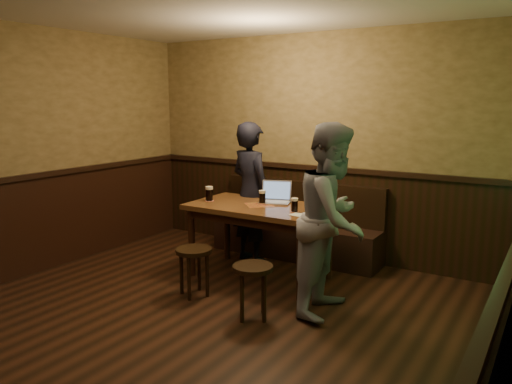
{
  "coord_description": "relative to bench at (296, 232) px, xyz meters",
  "views": [
    {
      "loc": [
        2.64,
        -2.76,
        1.98
      ],
      "look_at": [
        -0.17,
        1.74,
        1.0
      ],
      "focal_mm": 35.0,
      "sensor_mm": 36.0,
      "label": 1
    }
  ],
  "objects": [
    {
      "name": "room",
      "position": [
        0.19,
        -2.53,
        0.89
      ],
      "size": [
        5.04,
        6.04,
        2.84
      ],
      "color": "black",
      "rests_on": "ground"
    },
    {
      "name": "bench",
      "position": [
        0.0,
        0.0,
        0.0
      ],
      "size": [
        2.2,
        0.5,
        0.95
      ],
      "color": "black",
      "rests_on": "ground"
    },
    {
      "name": "pub_table",
      "position": [
        0.0,
        -0.91,
        0.41
      ],
      "size": [
        1.56,
        0.9,
        0.83
      ],
      "rotation": [
        0.0,
        0.0,
        0.01
      ],
      "color": "brown",
      "rests_on": "ground"
    },
    {
      "name": "stool_left",
      "position": [
        -0.28,
        -1.72,
        0.09
      ],
      "size": [
        0.46,
        0.46,
        0.5
      ],
      "rotation": [
        0.0,
        0.0,
        0.3
      ],
      "color": "black",
      "rests_on": "ground"
    },
    {
      "name": "stool_right",
      "position": [
        0.52,
        -1.86,
        0.09
      ],
      "size": [
        0.44,
        0.44,
        0.5
      ],
      "rotation": [
        0.0,
        0.0,
        -0.2
      ],
      "color": "black",
      "rests_on": "ground"
    },
    {
      "name": "pint_left",
      "position": [
        -0.61,
        -1.01,
        0.6
      ],
      "size": [
        0.11,
        0.11,
        0.17
      ],
      "color": "#A92914",
      "rests_on": "pub_table"
    },
    {
      "name": "pint_mid",
      "position": [
        -0.0,
        -0.84,
        0.6
      ],
      "size": [
        0.1,
        0.1,
        0.16
      ],
      "color": "#A92914",
      "rests_on": "pub_table"
    },
    {
      "name": "pint_right",
      "position": [
        0.49,
        -1.0,
        0.59
      ],
      "size": [
        0.09,
        0.09,
        0.15
      ],
      "color": "#A92914",
      "rests_on": "pub_table"
    },
    {
      "name": "laptop",
      "position": [
        0.07,
        -0.68,
        0.58
      ],
      "size": [
        0.41,
        0.36,
        0.24
      ],
      "rotation": [
        0.0,
        0.0,
        0.32
      ],
      "color": "silver",
      "rests_on": "pub_table"
    },
    {
      "name": "menu",
      "position": [
        0.62,
        -1.1,
        0.52
      ],
      "size": [
        0.23,
        0.16,
        0.0
      ],
      "primitive_type": "cube",
      "rotation": [
        0.0,
        0.0,
        -0.07
      ],
      "color": "silver",
      "rests_on": "pub_table"
    },
    {
      "name": "person_suit",
      "position": [
        -0.38,
        -0.48,
        0.55
      ],
      "size": [
        0.73,
        0.59,
        1.73
      ],
      "primitive_type": "imported",
      "rotation": [
        0.0,
        0.0,
        2.82
      ],
      "color": "black",
      "rests_on": "ground"
    },
    {
      "name": "person_grey",
      "position": [
        1.06,
        -1.33,
        0.58
      ],
      "size": [
        0.72,
        0.9,
        1.78
      ],
      "primitive_type": "imported",
      "rotation": [
        0.0,
        0.0,
        1.62
      ],
      "color": "gray",
      "rests_on": "ground"
    }
  ]
}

